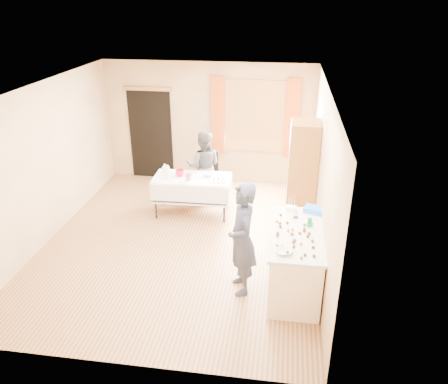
% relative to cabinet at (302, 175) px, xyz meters
% --- Properties ---
extents(floor, '(4.50, 5.50, 0.02)m').
position_rel_cabinet_xyz_m(floor, '(-1.99, -0.96, -0.96)').
color(floor, '#9E7047').
rests_on(floor, ground).
extents(ceiling, '(4.50, 5.50, 0.02)m').
position_rel_cabinet_xyz_m(ceiling, '(-1.99, -0.96, 1.66)').
color(ceiling, white).
rests_on(ceiling, floor).
extents(wall_back, '(4.50, 0.02, 2.60)m').
position_rel_cabinet_xyz_m(wall_back, '(-1.99, 1.80, 0.35)').
color(wall_back, tan).
rests_on(wall_back, floor).
extents(wall_front, '(4.50, 0.02, 2.60)m').
position_rel_cabinet_xyz_m(wall_front, '(-1.99, -3.72, 0.35)').
color(wall_front, tan).
rests_on(wall_front, floor).
extents(wall_left, '(0.02, 5.50, 2.60)m').
position_rel_cabinet_xyz_m(wall_left, '(-4.25, -0.96, 0.35)').
color(wall_left, tan).
rests_on(wall_left, floor).
extents(wall_right, '(0.02, 5.50, 2.60)m').
position_rel_cabinet_xyz_m(wall_right, '(0.27, -0.96, 0.35)').
color(wall_right, tan).
rests_on(wall_right, floor).
extents(window_frame, '(1.32, 0.06, 1.52)m').
position_rel_cabinet_xyz_m(window_frame, '(-0.99, 1.76, 0.55)').
color(window_frame, olive).
rests_on(window_frame, wall_back).
extents(window_pane, '(1.20, 0.02, 1.40)m').
position_rel_cabinet_xyz_m(window_pane, '(-0.99, 1.74, 0.55)').
color(window_pane, white).
rests_on(window_pane, wall_back).
extents(curtain_left, '(0.28, 0.06, 1.65)m').
position_rel_cabinet_xyz_m(curtain_left, '(-1.77, 1.71, 0.55)').
color(curtain_left, '#AD491A').
rests_on(curtain_left, wall_back).
extents(curtain_right, '(0.28, 0.06, 1.65)m').
position_rel_cabinet_xyz_m(curtain_right, '(-0.21, 1.71, 0.55)').
color(curtain_right, '#AD491A').
rests_on(curtain_right, wall_back).
extents(doorway, '(0.95, 0.04, 2.00)m').
position_rel_cabinet_xyz_m(doorway, '(-3.29, 1.77, 0.05)').
color(doorway, black).
rests_on(doorway, floor).
extents(door_lintel, '(1.05, 0.06, 0.08)m').
position_rel_cabinet_xyz_m(door_lintel, '(-3.29, 1.74, 1.07)').
color(door_lintel, olive).
rests_on(door_lintel, wall_back).
extents(cabinet, '(0.50, 0.60, 1.91)m').
position_rel_cabinet_xyz_m(cabinet, '(0.00, 0.00, 0.00)').
color(cabinet, brown).
rests_on(cabinet, floor).
extents(counter, '(0.74, 1.55, 0.91)m').
position_rel_cabinet_xyz_m(counter, '(-0.10, -1.97, -0.50)').
color(counter, '#F8E7CA').
rests_on(counter, floor).
extents(party_table, '(1.46, 0.78, 0.75)m').
position_rel_cabinet_xyz_m(party_table, '(-2.01, 0.09, -0.51)').
color(party_table, black).
rests_on(party_table, floor).
extents(chair, '(0.46, 0.46, 0.93)m').
position_rel_cabinet_xyz_m(chair, '(-1.89, 0.99, -0.68)').
color(chair, black).
rests_on(chair, floor).
extents(girl, '(0.83, 0.74, 1.65)m').
position_rel_cabinet_xyz_m(girl, '(-0.84, -2.12, -0.13)').
color(girl, '#23273C').
rests_on(girl, floor).
extents(woman, '(0.77, 0.64, 1.44)m').
position_rel_cabinet_xyz_m(woman, '(-1.91, 0.75, -0.24)').
color(woman, black).
rests_on(woman, floor).
extents(soda_can, '(0.09, 0.09, 0.12)m').
position_rel_cabinet_xyz_m(soda_can, '(0.07, -1.79, 0.02)').
color(soda_can, '#057939').
rests_on(soda_can, counter).
extents(mixing_bowl, '(0.31, 0.31, 0.05)m').
position_rel_cabinet_xyz_m(mixing_bowl, '(-0.27, -2.53, -0.02)').
color(mixing_bowl, white).
rests_on(mixing_bowl, counter).
extents(foam_block, '(0.17, 0.13, 0.08)m').
position_rel_cabinet_xyz_m(foam_block, '(-0.19, -1.35, -0.00)').
color(foam_block, white).
rests_on(foam_block, counter).
extents(blue_basket, '(0.35, 0.29, 0.08)m').
position_rel_cabinet_xyz_m(blue_basket, '(0.16, -1.34, -0.00)').
color(blue_basket, '#2577F2').
rests_on(blue_basket, counter).
extents(pitcher, '(0.14, 0.14, 0.22)m').
position_rel_cabinet_xyz_m(pitcher, '(-2.46, -0.01, -0.09)').
color(pitcher, silver).
rests_on(pitcher, party_table).
extents(cup_red, '(0.25, 0.25, 0.12)m').
position_rel_cabinet_xyz_m(cup_red, '(-2.24, 0.11, -0.14)').
color(cup_red, '#B90A29').
rests_on(cup_red, party_table).
extents(cup_rainbow, '(0.20, 0.20, 0.12)m').
position_rel_cabinet_xyz_m(cup_rainbow, '(-2.04, -0.06, -0.15)').
color(cup_rainbow, red).
rests_on(cup_rainbow, party_table).
extents(small_bowl, '(0.30, 0.30, 0.06)m').
position_rel_cabinet_xyz_m(small_bowl, '(-1.72, 0.20, -0.17)').
color(small_bowl, white).
rests_on(small_bowl, party_table).
extents(pastry_tray, '(0.31, 0.24, 0.02)m').
position_rel_cabinet_xyz_m(pastry_tray, '(-1.49, -0.02, -0.19)').
color(pastry_tray, white).
rests_on(pastry_tray, party_table).
extents(bottle, '(0.11, 0.11, 0.16)m').
position_rel_cabinet_xyz_m(bottle, '(-2.58, 0.28, -0.12)').
color(bottle, white).
rests_on(bottle, party_table).
extents(cake_balls, '(0.53, 1.14, 0.04)m').
position_rel_cabinet_xyz_m(cake_balls, '(-0.13, -2.08, -0.02)').
color(cake_balls, '#3F2314').
rests_on(cake_balls, counter).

